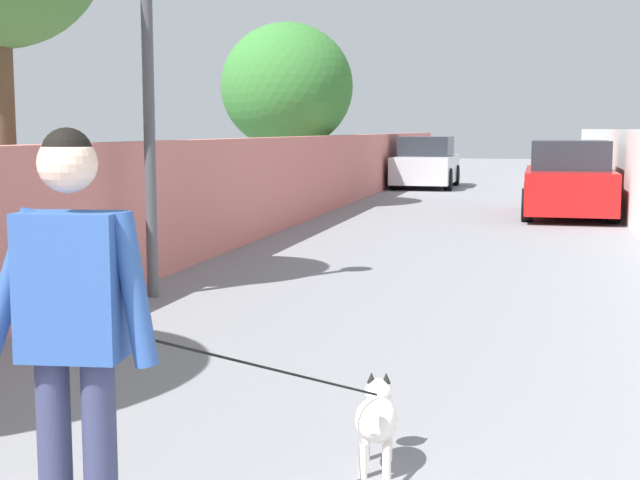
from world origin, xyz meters
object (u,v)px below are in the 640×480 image
(person_skateboarder, at_px, (73,315))
(car_near, at_px, (569,181))
(tree_left_distant, at_px, (287,87))
(lamp_post, at_px, (147,29))
(car_far, at_px, (426,164))
(dog, at_px, (375,416))

(person_skateboarder, bearing_deg, car_near, -8.25)
(tree_left_distant, height_order, lamp_post, tree_left_distant)
(car_near, bearing_deg, tree_left_distant, 80.43)
(lamp_post, distance_m, car_far, 18.69)
(person_skateboarder, bearing_deg, lamp_post, 21.68)
(person_skateboarder, distance_m, car_near, 15.94)
(lamp_post, distance_m, person_skateboarder, 6.33)
(tree_left_distant, distance_m, person_skateboarder, 17.35)
(lamp_post, height_order, car_far, lamp_post)
(tree_left_distant, distance_m, lamp_post, 11.29)
(tree_left_distant, distance_m, dog, 16.27)
(car_near, xyz_separation_m, car_far, (8.46, 3.94, -0.00))
(lamp_post, relative_size, car_near, 1.03)
(tree_left_distant, xyz_separation_m, lamp_post, (-11.16, -1.68, 0.06))
(lamp_post, xyz_separation_m, car_far, (18.57, -0.60, -2.06))
(car_near, bearing_deg, dog, 174.43)
(lamp_post, xyz_separation_m, person_skateboarder, (-5.66, -2.25, -1.70))
(car_near, relative_size, car_far, 1.03)
(lamp_post, relative_size, person_skateboarder, 2.38)
(lamp_post, height_order, person_skateboarder, lamp_post)
(tree_left_distant, xyz_separation_m, person_skateboarder, (-16.82, -3.93, -1.65))
(tree_left_distant, bearing_deg, dog, -162.55)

